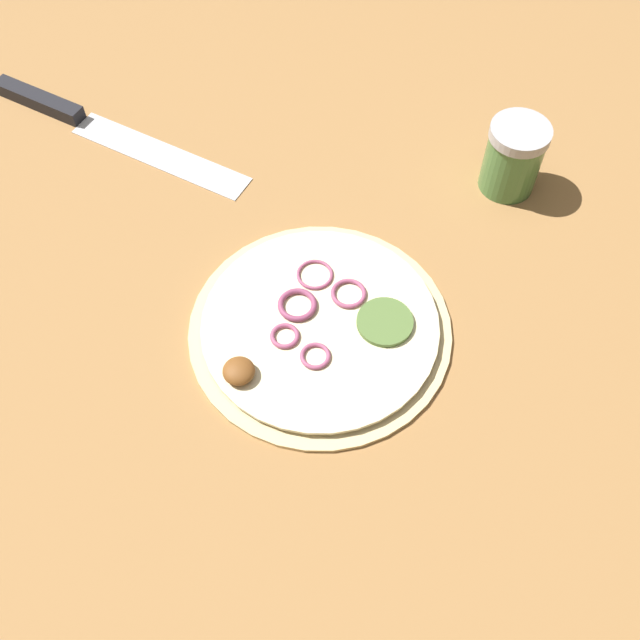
# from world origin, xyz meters

# --- Properties ---
(ground_plane) EXTENTS (3.00, 3.00, 0.00)m
(ground_plane) POSITION_xyz_m (0.00, 0.00, 0.00)
(ground_plane) COLOR #9E703F
(pizza) EXTENTS (0.26, 0.26, 0.03)m
(pizza) POSITION_xyz_m (-0.00, 0.00, 0.01)
(pizza) COLOR beige
(pizza) RESTS_ON ground_plane
(knife) EXTENTS (0.22, 0.31, 0.02)m
(knife) POSITION_xyz_m (0.32, 0.26, 0.01)
(knife) COLOR silver
(knife) RESTS_ON ground_plane
(spice_jar) EXTENTS (0.07, 0.07, 0.08)m
(spice_jar) POSITION_xyz_m (0.18, -0.23, 0.04)
(spice_jar) COLOR #4C7F42
(spice_jar) RESTS_ON ground_plane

